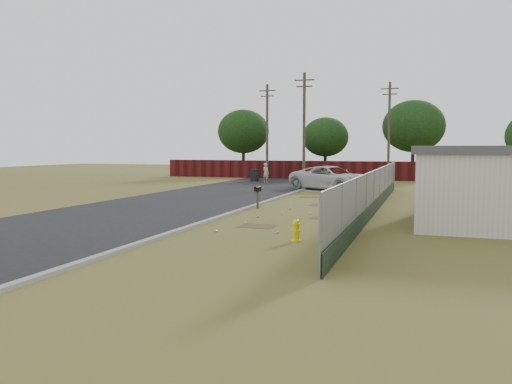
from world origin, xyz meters
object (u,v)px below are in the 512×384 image
at_px(fire_hydrant, 296,231).
at_px(mailbox, 258,191).
at_px(pickup_truck, 332,178).
at_px(trash_bin, 255,175).
at_px(pedestrian, 266,173).

height_order(fire_hydrant, mailbox, mailbox).
distance_m(mailbox, pickup_truck, 12.18).
height_order(fire_hydrant, trash_bin, trash_bin).
xyz_separation_m(mailbox, pickup_truck, (1.53, 12.08, -0.02)).
relative_size(fire_hydrant, pedestrian, 0.44).
relative_size(mailbox, trash_bin, 1.02).
bearing_deg(fire_hydrant, pickup_truck, 97.09).
bearing_deg(trash_bin, mailbox, -70.52).
height_order(mailbox, pedestrian, pedestrian).
bearing_deg(pedestrian, mailbox, 129.17).
relative_size(fire_hydrant, trash_bin, 0.69).
height_order(pickup_truck, trash_bin, pickup_truck).
bearing_deg(mailbox, pedestrian, 106.59).
relative_size(pedestrian, trash_bin, 1.57).
height_order(fire_hydrant, pickup_truck, pickup_truck).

